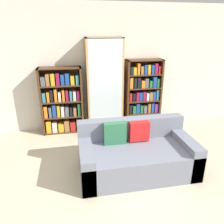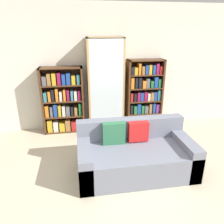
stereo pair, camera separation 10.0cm
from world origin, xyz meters
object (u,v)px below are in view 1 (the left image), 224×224
at_px(couch, 136,154).
at_px(wine_bottle, 142,131).
at_px(bookshelf_left, 62,102).
at_px(display_cabinet, 104,86).
at_px(bookshelf_right, 143,95).

xyz_separation_m(couch, wine_bottle, (0.46, 1.07, -0.14)).
distance_m(bookshelf_left, display_cabinet, 1.00).
xyz_separation_m(bookshelf_left, bookshelf_right, (1.84, -0.00, 0.08)).
height_order(couch, bookshelf_left, bookshelf_left).
bearing_deg(bookshelf_left, bookshelf_right, -0.01).
bearing_deg(wine_bottle, couch, -113.37).
relative_size(couch, wine_bottle, 5.31).
bearing_deg(bookshelf_left, couch, -55.60).
relative_size(bookshelf_left, bookshelf_right, 0.93).
xyz_separation_m(bookshelf_left, wine_bottle, (1.63, -0.64, -0.54)).
height_order(bookshelf_left, bookshelf_right, bookshelf_right).
bearing_deg(couch, wine_bottle, 66.63).
distance_m(bookshelf_left, bookshelf_right, 1.84).
height_order(bookshelf_right, wine_bottle, bookshelf_right).
distance_m(display_cabinet, wine_bottle, 1.27).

